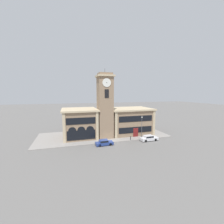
{
  "coord_description": "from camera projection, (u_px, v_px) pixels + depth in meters",
  "views": [
    {
      "loc": [
        -9.86,
        -35.54,
        12.73
      ],
      "look_at": [
        1.44,
        2.79,
        7.57
      ],
      "focal_mm": 24.0,
      "sensor_mm": 36.0,
      "label": 1
    }
  ],
  "objects": [
    {
      "name": "parked_car_mid",
      "position": [
        149.0,
        138.0,
        39.86
      ],
      "size": [
        4.88,
        2.04,
        1.47
      ],
      "rotation": [
        0.0,
        0.0,
        0.04
      ],
      "color": "silver",
      "rests_on": "ground_plane"
    },
    {
      "name": "parked_car_near",
      "position": [
        104.0,
        142.0,
        36.42
      ],
      "size": [
        4.36,
        1.97,
        1.36
      ],
      "rotation": [
        0.0,
        0.0,
        0.04
      ],
      "color": "navy",
      "rests_on": "ground_plane"
    },
    {
      "name": "street_lamp",
      "position": [
        142.0,
        124.0,
        40.94
      ],
      "size": [
        0.36,
        0.36,
        6.12
      ],
      "color": "#4C4C51",
      "rests_on": "sidewalk_kerb"
    },
    {
      "name": "ground_plane",
      "position": [
        110.0,
        143.0,
        38.2
      ],
      "size": [
        300.0,
        300.0,
        0.0
      ],
      "primitive_type": "plane",
      "color": "#605E5B"
    },
    {
      "name": "town_hall_left_wing",
      "position": [
        80.0,
        123.0,
        42.92
      ],
      "size": [
        9.79,
        10.24,
        8.18
      ],
      "color": "#897056",
      "rests_on": "ground_plane"
    },
    {
      "name": "town_hall_right_wing",
      "position": [
        129.0,
        121.0,
        47.25
      ],
      "size": [
        13.21,
        10.24,
        7.94
      ],
      "color": "#897056",
      "rests_on": "ground_plane"
    },
    {
      "name": "clock_tower",
      "position": [
        105.0,
        106.0,
        41.57
      ],
      "size": [
        4.65,
        4.65,
        19.22
      ],
      "color": "#897056",
      "rests_on": "ground_plane"
    },
    {
      "name": "sidewalk_kerb",
      "position": [
        103.0,
        135.0,
        45.01
      ],
      "size": [
        37.57,
        14.33,
        0.15
      ],
      "color": "gray",
      "rests_on": "ground_plane"
    },
    {
      "name": "bollard",
      "position": [
        131.0,
        138.0,
        40.06
      ],
      "size": [
        0.18,
        0.18,
        1.06
      ],
      "color": "black",
      "rests_on": "sidewalk_kerb"
    }
  ]
}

